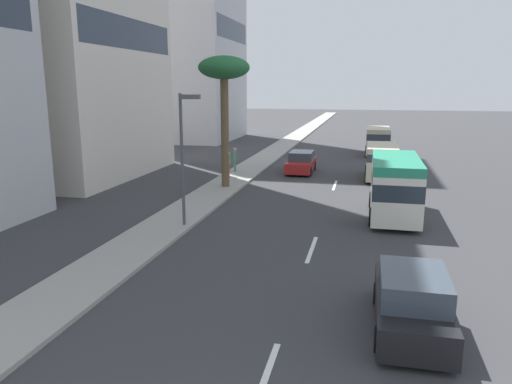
{
  "coord_description": "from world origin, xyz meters",
  "views": [
    {
      "loc": [
        -5.17,
        -1.97,
        6.35
      ],
      "look_at": [
        16.26,
        3.0,
        1.52
      ],
      "focal_mm": 33.95,
      "sensor_mm": 36.0,
      "label": 1
    }
  ],
  "objects": [
    {
      "name": "car_fifth",
      "position": [
        7.23,
        -3.3,
        0.79
      ],
      "size": [
        4.4,
        1.9,
        1.68
      ],
      "color": "black",
      "rests_on": "ground_plane"
    },
    {
      "name": "lane_stripe_mid",
      "position": [
        13.13,
        0.0,
        0.01
      ],
      "size": [
        3.2,
        0.16,
        0.01
      ],
      "primitive_type": "cube",
      "color": "silver",
      "rests_on": "ground_plane"
    },
    {
      "name": "van_second",
      "position": [
        28.98,
        -2.95,
        1.36
      ],
      "size": [
        4.87,
        2.16,
        2.38
      ],
      "color": "beige",
      "rests_on": "ground_plane"
    },
    {
      "name": "pedestrian_near_lamp",
      "position": [
        27.0,
        7.49,
        1.12
      ],
      "size": [
        0.39,
        0.37,
        1.75
      ],
      "rotation": [
        0.0,
        0.0,
        3.8
      ],
      "color": "red",
      "rests_on": "sidewalk_right"
    },
    {
      "name": "street_lamp",
      "position": [
        14.83,
        5.92,
        3.86
      ],
      "size": [
        0.24,
        0.97,
        5.89
      ],
      "color": "#4C4C51",
      "rests_on": "sidewalk_right"
    },
    {
      "name": "minibus_lead",
      "position": [
        18.93,
        -3.36,
        1.62
      ],
      "size": [
        6.18,
        2.35,
        2.95
      ],
      "color": "silver",
      "rests_on": "ground_plane"
    },
    {
      "name": "palm_tree",
      "position": [
        23.55,
        6.67,
        7.01
      ],
      "size": [
        3.11,
        3.11,
        7.98
      ],
      "color": "brown",
      "rests_on": "sidewalk_right"
    },
    {
      "name": "ground_plane",
      "position": [
        31.5,
        0.0,
        0.0
      ],
      "size": [
        198.0,
        198.0,
        0.0
      ],
      "primitive_type": "plane",
      "color": "#38383A"
    },
    {
      "name": "lane_stripe_far",
      "position": [
        26.09,
        0.0,
        0.01
      ],
      "size": [
        3.2,
        0.16,
        0.01
      ],
      "primitive_type": "cube",
      "color": "silver",
      "rests_on": "ground_plane"
    },
    {
      "name": "car_third",
      "position": [
        30.49,
        2.83,
        0.74
      ],
      "size": [
        4.38,
        1.9,
        1.55
      ],
      "rotation": [
        0.0,
        0.0,
        3.14
      ],
      "color": "#A51E1E",
      "rests_on": "ground_plane"
    },
    {
      "name": "van_fourth",
      "position": [
        41.18,
        -2.86,
        1.46
      ],
      "size": [
        5.11,
        2.21,
        2.56
      ],
      "color": "beige",
      "rests_on": "ground_plane"
    },
    {
      "name": "pedestrian_mid_block",
      "position": [
        28.9,
        7.53,
        1.13
      ],
      "size": [
        0.37,
        0.3,
        1.77
      ],
      "rotation": [
        0.0,
        0.0,
        3.44
      ],
      "color": "#4C8C66",
      "rests_on": "sidewalk_right"
    },
    {
      "name": "lane_stripe_near",
      "position": [
        4.11,
        0.0,
        0.01
      ],
      "size": [
        3.2,
        0.16,
        0.01
      ],
      "primitive_type": "cube",
      "color": "silver",
      "rests_on": "ground_plane"
    },
    {
      "name": "sidewalk_right",
      "position": [
        31.5,
        6.9,
        0.07
      ],
      "size": [
        162.0,
        2.51,
        0.15
      ],
      "primitive_type": "cube",
      "color": "#9E9B93",
      "rests_on": "ground_plane"
    }
  ]
}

